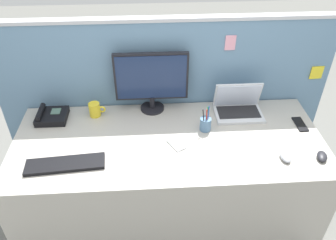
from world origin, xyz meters
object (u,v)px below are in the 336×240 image
desktop_monitor (151,79)px  coffee_mug (95,110)px  cell_phone_black_slab (300,124)px  desk_phone (51,116)px  computer_mouse_left_hand (322,156)px  laptop (238,106)px  cell_phone_white_slab (176,144)px  computer_mouse_right_hand (285,157)px  keyboard_main (65,164)px  pen_cup (205,124)px

desktop_monitor → coffee_mug: (-0.40, -0.06, -0.19)m
cell_phone_black_slab → coffee_mug: bearing=171.2°
desk_phone → coffee_mug: 0.30m
desk_phone → computer_mouse_left_hand: desk_phone is taller
desktop_monitor → desk_phone: bearing=-172.8°
laptop → computer_mouse_left_hand: size_ratio=3.31×
laptop → cell_phone_white_slab: 0.57m
computer_mouse_left_hand → cell_phone_black_slab: 0.33m
cell_phone_white_slab → computer_mouse_right_hand: bearing=-44.0°
desktop_monitor → cell_phone_black_slab: 1.06m
cell_phone_black_slab → coffee_mug: 1.42m
desk_phone → computer_mouse_left_hand: (1.71, -0.50, -0.01)m
laptop → coffee_mug: laptop is taller
desk_phone → coffee_mug: size_ratio=1.78×
desk_phone → coffee_mug: coffee_mug is taller
computer_mouse_right_hand → cell_phone_black_slab: 0.39m
desk_phone → cell_phone_white_slab: desk_phone is taller
cell_phone_black_slab → coffee_mug: size_ratio=1.35×
laptop → desk_phone: laptop is taller
laptop → keyboard_main: (-1.13, -0.47, -0.04)m
coffee_mug → desktop_monitor: bearing=9.0°
computer_mouse_right_hand → coffee_mug: coffee_mug is taller
coffee_mug → keyboard_main: bearing=-104.2°
computer_mouse_left_hand → cell_phone_black_slab: bearing=112.4°
computer_mouse_right_hand → cell_phone_white_slab: 0.67m
pen_cup → laptop: bearing=35.0°
keyboard_main → pen_cup: pen_cup is taller
keyboard_main → cell_phone_white_slab: size_ratio=3.43×
pen_cup → computer_mouse_right_hand: bearing=-35.4°
computer_mouse_right_hand → computer_mouse_left_hand: (0.22, -0.01, 0.00)m
laptop → cell_phone_white_slab: (-0.47, -0.32, -0.05)m
desk_phone → pen_cup: 1.07m
cell_phone_white_slab → coffee_mug: size_ratio=1.16×
keyboard_main → cell_phone_white_slab: 0.68m
desktop_monitor → pen_cup: size_ratio=2.87×
desktop_monitor → desk_phone: size_ratio=2.46×
desktop_monitor → keyboard_main: bearing=-133.4°
coffee_mug → pen_cup: bearing=-15.6°
keyboard_main → cell_phone_black_slab: keyboard_main is taller
cell_phone_black_slab → computer_mouse_right_hand: bearing=-124.4°
cell_phone_white_slab → desk_phone: bearing=130.1°
desk_phone → keyboard_main: bearing=-69.3°
desk_phone → keyboard_main: (0.18, -0.47, -0.02)m
desktop_monitor → computer_mouse_left_hand: size_ratio=5.07×
desk_phone → keyboard_main: size_ratio=0.45×
computer_mouse_right_hand → computer_mouse_left_hand: 0.22m
computer_mouse_left_hand → coffee_mug: bearing=-179.3°
laptop → computer_mouse_right_hand: bearing=-70.0°
computer_mouse_left_hand → coffee_mug: (-1.41, 0.53, 0.03)m
computer_mouse_right_hand → coffee_mug: 1.30m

